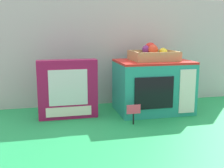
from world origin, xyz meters
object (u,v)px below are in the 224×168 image
at_px(cookie_set_box, 68,89).
at_px(price_sign, 134,111).
at_px(food_groups_crate, 153,55).
at_px(toy_microwave, 153,86).

xyz_separation_m(cookie_set_box, price_sign, (0.30, -0.18, -0.09)).
bearing_deg(price_sign, cookie_set_box, 148.93).
xyz_separation_m(food_groups_crate, price_sign, (-0.19, -0.23, -0.26)).
distance_m(toy_microwave, price_sign, 0.28).
bearing_deg(toy_microwave, price_sign, -131.42).
relative_size(food_groups_crate, price_sign, 2.48).
bearing_deg(cookie_set_box, price_sign, -31.07).
distance_m(cookie_set_box, price_sign, 0.37).
distance_m(food_groups_crate, cookie_set_box, 0.52).
bearing_deg(food_groups_crate, price_sign, -128.42).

